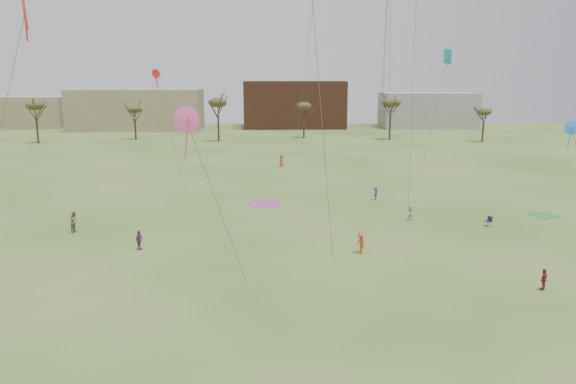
{
  "coord_description": "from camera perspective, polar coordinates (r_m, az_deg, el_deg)",
  "views": [
    {
      "loc": [
        -1.09,
        -23.14,
        13.05
      ],
      "look_at": [
        0.0,
        12.0,
        5.5
      ],
      "focal_mm": 33.49,
      "sensor_mm": 36.0,
      "label": 1
    }
  ],
  "objects": [
    {
      "name": "ground",
      "position": [
        26.59,
        0.84,
        -17.28
      ],
      "size": [
        260.0,
        260.0,
        0.0
      ],
      "primitive_type": "plane",
      "color": "#335A1C",
      "rests_on": "ground"
    },
    {
      "name": "spectator_fore_a",
      "position": [
        37.47,
        25.52,
        -8.36
      ],
      "size": [
        0.83,
        0.8,
        1.39
      ],
      "primitive_type": "imported",
      "rotation": [
        0.0,
        0.0,
        3.87
      ],
      "color": "#A11B41",
      "rests_on": "ground"
    },
    {
      "name": "spectator_fore_b",
      "position": [
        49.57,
        -21.71,
        -2.92
      ],
      "size": [
        0.8,
        0.97,
        1.85
      ],
      "primitive_type": "imported",
      "rotation": [
        0.0,
        0.0,
        1.45
      ],
      "color": "#817652",
      "rests_on": "ground"
    },
    {
      "name": "flyer_mid_b",
      "position": [
        41.02,
        7.71,
        -5.36
      ],
      "size": [
        0.92,
        1.18,
        1.61
      ],
      "primitive_type": "imported",
      "rotation": [
        0.0,
        0.0,
        5.07
      ],
      "color": "#D14427",
      "rests_on": "ground"
    },
    {
      "name": "spectator_mid_d",
      "position": [
        43.0,
        -15.54,
        -4.93
      ],
      "size": [
        0.63,
        0.97,
        1.54
      ],
      "primitive_type": "imported",
      "rotation": [
        0.0,
        0.0,
        1.26
      ],
      "color": "#7F3785",
      "rests_on": "ground"
    },
    {
      "name": "spectator_mid_e",
      "position": [
        50.93,
        12.9,
        -2.21
      ],
      "size": [
        0.86,
        0.81,
        1.41
      ],
      "primitive_type": "imported",
      "rotation": [
        0.0,
        0.0,
        5.76
      ],
      "color": "silver",
      "rests_on": "ground"
    },
    {
      "name": "flyer_far_b",
      "position": [
        79.82,
        -0.73,
        3.36
      ],
      "size": [
        0.91,
        1.03,
        1.77
      ],
      "primitive_type": "imported",
      "rotation": [
        0.0,
        0.0,
        1.07
      ],
      "color": "#C24A21",
      "rests_on": "ground"
    },
    {
      "name": "flyer_far_c",
      "position": [
        58.8,
        9.26,
        -0.16
      ],
      "size": [
        0.92,
        1.04,
        1.39
      ],
      "primitive_type": "imported",
      "rotation": [
        0.0,
        0.0,
        4.14
      ],
      "color": "#213399",
      "rests_on": "ground"
    },
    {
      "name": "blanket_plum",
      "position": [
        56.39,
        -2.45,
        -1.26
      ],
      "size": [
        3.73,
        3.73,
        0.03
      ],
      "primitive_type": "cube",
      "rotation": [
        0.0,
        0.0,
        1.73
      ],
      "color": "#B738A2",
      "rests_on": "ground"
    },
    {
      "name": "blanket_olive",
      "position": [
        57.24,
        25.56,
        -2.26
      ],
      "size": [
        3.11,
        3.11,
        0.03
      ],
      "primitive_type": "cube",
      "rotation": [
        0.0,
        0.0,
        1.81
      ],
      "color": "#2F823A",
      "rests_on": "ground"
    },
    {
      "name": "camp_chair_right",
      "position": [
        51.21,
        20.48,
        -3.13
      ],
      "size": [
        0.72,
        0.7,
        0.87
      ],
      "rotation": [
        0.0,
        0.0,
        5.23
      ],
      "color": "#15163A",
      "rests_on": "ground"
    },
    {
      "name": "tree_line",
      "position": [
        102.45,
        -2.78,
        8.78
      ],
      "size": [
        117.44,
        49.32,
        8.91
      ],
      "color": "#3A2B1E",
      "rests_on": "ground"
    },
    {
      "name": "building_tan",
      "position": [
        142.47,
        -15.71,
        8.44
      ],
      "size": [
        32.0,
        14.0,
        10.0
      ],
      "primitive_type": "cube",
      "color": "#937F60",
      "rests_on": "ground"
    },
    {
      "name": "building_brick",
      "position": [
        143.44,
        0.67,
        9.31
      ],
      "size": [
        26.0,
        16.0,
        12.0
      ],
      "primitive_type": "cube",
      "color": "brown",
      "rests_on": "ground"
    },
    {
      "name": "building_grey",
      "position": [
        147.24,
        14.6,
        8.41
      ],
      "size": [
        24.0,
        12.0,
        9.0
      ],
      "primitive_type": "cube",
      "color": "gray",
      "rests_on": "ground"
    },
    {
      "name": "building_tan_west",
      "position": [
        158.84,
        -25.74,
        7.67
      ],
      "size": [
        20.0,
        12.0,
        8.0
      ],
      "primitive_type": "cube",
      "color": "#937F60",
      "rests_on": "ground"
    },
    {
      "name": "radio_tower",
      "position": [
        151.49,
        10.4,
        14.27
      ],
      "size": [
        1.51,
        1.72,
        41.0
      ],
      "color": "#9EA3A8",
      "rests_on": "ground"
    }
  ]
}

